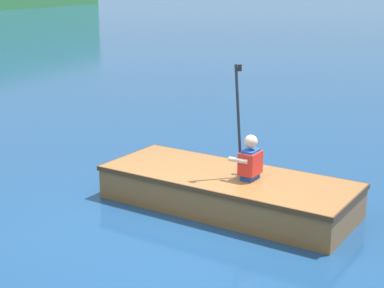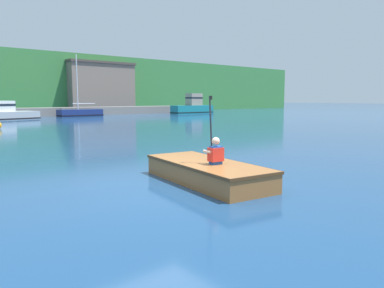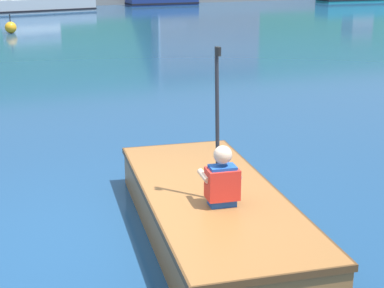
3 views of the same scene
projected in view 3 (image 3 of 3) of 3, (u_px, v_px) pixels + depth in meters
name	position (u px, v px, depth m)	size (l,w,h in m)	color
ground_plane	(108.00, 241.00, 5.71)	(300.00, 300.00, 0.00)	navy
moored_boat_dock_center_near	(24.00, 1.00, 32.24)	(7.97, 4.20, 1.66)	#9EA3A8
rowboat_foreground	(210.00, 209.00, 5.83)	(1.77, 3.53, 0.45)	#935B2D
person_paddler	(222.00, 177.00, 5.35)	(0.39, 0.38, 1.43)	#1E4CA5
channel_buoy	(11.00, 27.00, 22.54)	(0.44, 0.44, 0.72)	orange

